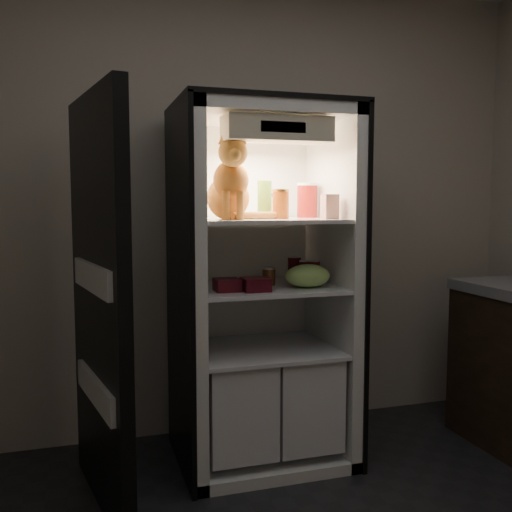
{
  "coord_description": "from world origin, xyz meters",
  "views": [
    {
      "loc": [
        -0.91,
        -1.49,
        1.37
      ],
      "look_at": [
        -0.04,
        1.32,
        1.1
      ],
      "focal_mm": 40.0,
      "sensor_mm": 36.0,
      "label": 1
    }
  ],
  "objects_px": {
    "refrigerator": "(260,311)",
    "condiment_jar": "(269,276)",
    "salsa_jar": "(281,204)",
    "soda_can_b": "(305,272)",
    "mayo_tub": "(274,206)",
    "soda_can_c": "(314,272)",
    "grape_bag": "(308,276)",
    "parmesan_shaker": "(265,200)",
    "berry_box_right": "(256,285)",
    "soda_can_a": "(294,269)",
    "tabby_cat": "(230,187)",
    "cream_carton": "(330,207)",
    "berry_box_left": "(227,285)",
    "pepper_jar": "(307,200)"
  },
  "relations": [
    {
      "from": "salsa_jar",
      "to": "berry_box_right",
      "type": "height_order",
      "value": "salsa_jar"
    },
    {
      "from": "soda_can_b",
      "to": "cream_carton",
      "type": "bearing_deg",
      "value": -73.31
    },
    {
      "from": "refrigerator",
      "to": "grape_bag",
      "type": "height_order",
      "value": "refrigerator"
    },
    {
      "from": "soda_can_a",
      "to": "parmesan_shaker",
      "type": "bearing_deg",
      "value": -160.04
    },
    {
      "from": "mayo_tub",
      "to": "soda_can_b",
      "type": "relative_size",
      "value": 1.08
    },
    {
      "from": "salsa_jar",
      "to": "grape_bag",
      "type": "relative_size",
      "value": 0.63
    },
    {
      "from": "tabby_cat",
      "to": "cream_carton",
      "type": "height_order",
      "value": "tabby_cat"
    },
    {
      "from": "salsa_jar",
      "to": "soda_can_c",
      "type": "distance_m",
      "value": 0.41
    },
    {
      "from": "cream_carton",
      "to": "berry_box_right",
      "type": "bearing_deg",
      "value": 179.97
    },
    {
      "from": "parmesan_shaker",
      "to": "tabby_cat",
      "type": "bearing_deg",
      "value": -154.7
    },
    {
      "from": "refrigerator",
      "to": "berry_box_right",
      "type": "height_order",
      "value": "refrigerator"
    },
    {
      "from": "mayo_tub",
      "to": "soda_can_a",
      "type": "height_order",
      "value": "mayo_tub"
    },
    {
      "from": "parmesan_shaker",
      "to": "pepper_jar",
      "type": "bearing_deg",
      "value": 16.95
    },
    {
      "from": "tabby_cat",
      "to": "grape_bag",
      "type": "xyz_separation_m",
      "value": [
        0.39,
        -0.06,
        -0.45
      ]
    },
    {
      "from": "refrigerator",
      "to": "berry_box_left",
      "type": "bearing_deg",
      "value": -140.06
    },
    {
      "from": "cream_carton",
      "to": "grape_bag",
      "type": "height_order",
      "value": "cream_carton"
    },
    {
      "from": "mayo_tub",
      "to": "tabby_cat",
      "type": "bearing_deg",
      "value": -145.3
    },
    {
      "from": "tabby_cat",
      "to": "soda_can_a",
      "type": "height_order",
      "value": "tabby_cat"
    },
    {
      "from": "mayo_tub",
      "to": "salsa_jar",
      "type": "distance_m",
      "value": 0.21
    },
    {
      "from": "soda_can_c",
      "to": "pepper_jar",
      "type": "bearing_deg",
      "value": 81.37
    },
    {
      "from": "soda_can_c",
      "to": "berry_box_right",
      "type": "relative_size",
      "value": 0.97
    },
    {
      "from": "tabby_cat",
      "to": "berry_box_right",
      "type": "xyz_separation_m",
      "value": [
        0.1,
        -0.11,
        -0.48
      ]
    },
    {
      "from": "cream_carton",
      "to": "soda_can_b",
      "type": "xyz_separation_m",
      "value": [
        -0.06,
        0.18,
        -0.35
      ]
    },
    {
      "from": "berry_box_right",
      "to": "soda_can_a",
      "type": "bearing_deg",
      "value": 41.89
    },
    {
      "from": "refrigerator",
      "to": "condiment_jar",
      "type": "bearing_deg",
      "value": -60.21
    },
    {
      "from": "parmesan_shaker",
      "to": "grape_bag",
      "type": "bearing_deg",
      "value": -42.46
    },
    {
      "from": "cream_carton",
      "to": "soda_can_b",
      "type": "height_order",
      "value": "cream_carton"
    },
    {
      "from": "berry_box_right",
      "to": "mayo_tub",
      "type": "bearing_deg",
      "value": 57.44
    },
    {
      "from": "salsa_jar",
      "to": "grape_bag",
      "type": "bearing_deg",
      "value": -28.14
    },
    {
      "from": "salsa_jar",
      "to": "condiment_jar",
      "type": "distance_m",
      "value": 0.39
    },
    {
      "from": "soda_can_a",
      "to": "grape_bag",
      "type": "xyz_separation_m",
      "value": [
        -0.02,
        -0.24,
        -0.01
      ]
    },
    {
      "from": "mayo_tub",
      "to": "soda_can_c",
      "type": "height_order",
      "value": "mayo_tub"
    },
    {
      "from": "condiment_jar",
      "to": "mayo_tub",
      "type": "bearing_deg",
      "value": 62.05
    },
    {
      "from": "refrigerator",
      "to": "salsa_jar",
      "type": "bearing_deg",
      "value": -59.66
    },
    {
      "from": "berry_box_left",
      "to": "condiment_jar",
      "type": "bearing_deg",
      "value": 27.3
    },
    {
      "from": "soda_can_c",
      "to": "condiment_jar",
      "type": "distance_m",
      "value": 0.24
    },
    {
      "from": "salsa_jar",
      "to": "soda_can_b",
      "type": "xyz_separation_m",
      "value": [
        0.17,
        0.08,
        -0.36
      ]
    },
    {
      "from": "cream_carton",
      "to": "berry_box_left",
      "type": "xyz_separation_m",
      "value": [
        -0.52,
        0.04,
        -0.38
      ]
    },
    {
      "from": "parmesan_shaker",
      "to": "soda_can_c",
      "type": "distance_m",
      "value": 0.47
    },
    {
      "from": "grape_bag",
      "to": "soda_can_c",
      "type": "bearing_deg",
      "value": 52.38
    },
    {
      "from": "parmesan_shaker",
      "to": "soda_can_c",
      "type": "xyz_separation_m",
      "value": [
        0.25,
        -0.07,
        -0.39
      ]
    },
    {
      "from": "tabby_cat",
      "to": "condiment_jar",
      "type": "relative_size",
      "value": 4.5
    },
    {
      "from": "salsa_jar",
      "to": "soda_can_a",
      "type": "relative_size",
      "value": 1.1
    },
    {
      "from": "refrigerator",
      "to": "berry_box_left",
      "type": "height_order",
      "value": "refrigerator"
    },
    {
      "from": "mayo_tub",
      "to": "cream_carton",
      "type": "bearing_deg",
      "value": -58.77
    },
    {
      "from": "parmesan_shaker",
      "to": "condiment_jar",
      "type": "relative_size",
      "value": 2.08
    },
    {
      "from": "soda_can_a",
      "to": "cream_carton",
      "type": "bearing_deg",
      "value": -73.71
    },
    {
      "from": "soda_can_b",
      "to": "berry_box_right",
      "type": "xyz_separation_m",
      "value": [
        -0.34,
        -0.18,
        -0.03
      ]
    },
    {
      "from": "soda_can_a",
      "to": "grape_bag",
      "type": "relative_size",
      "value": 0.58
    },
    {
      "from": "refrigerator",
      "to": "grape_bag",
      "type": "bearing_deg",
      "value": -44.05
    }
  ]
}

